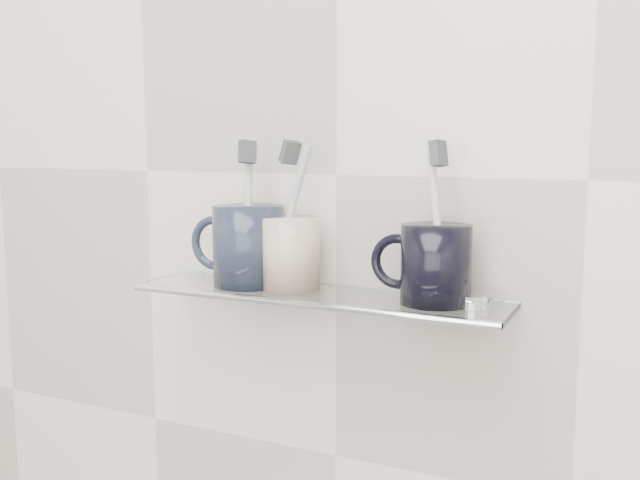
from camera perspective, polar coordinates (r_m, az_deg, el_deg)
The scene contains 18 objects.
wall_back at distance 0.97m, azimuth 1.32°, elevation 5.23°, with size 2.50×2.50×0.00m, color silver.
shelf_glass at distance 0.93m, azimuth -0.27°, elevation -4.45°, with size 0.50×0.12×0.01m, color silver.
shelf_rail at distance 0.88m, azimuth -1.85°, elevation -5.16°, with size 0.01×0.01×0.50m, color silver.
bracket_left at distance 1.08m, azimuth -9.32°, elevation -3.45°, with size 0.02×0.02×0.03m, color silver.
bracket_right at distance 0.91m, azimuth 13.12°, elevation -5.66°, with size 0.02×0.02×0.03m, color silver.
mug_left at distance 0.97m, azimuth -5.73°, elevation -0.45°, with size 0.10×0.10×0.11m, color black.
mug_left_handle at distance 1.00m, azimuth -8.40°, elevation -0.25°, with size 0.08×0.08×0.01m, color black.
toothbrush_left at distance 0.97m, azimuth -5.77°, elevation 2.29°, with size 0.01×0.01×0.19m, color #ACB1C3.
bristles_left at distance 0.96m, azimuth -5.83°, elevation 7.03°, with size 0.01×0.02×0.03m, color #393C3F.
mug_center at distance 0.94m, azimuth -2.36°, elevation -1.08°, with size 0.08×0.08×0.10m, color beige.
mug_center_handle at distance 0.96m, azimuth -4.72°, elevation -0.90°, with size 0.07×0.07×0.01m, color beige.
toothbrush_center at distance 0.94m, azimuth -2.38°, elevation 2.13°, with size 0.01×0.01×0.19m, color #B3B0D1.
bristles_center at distance 0.93m, azimuth -2.41°, elevation 7.03°, with size 0.01×0.02×0.03m, color #393C3F.
mug_right at distance 0.87m, azimuth 9.25°, elevation -1.94°, with size 0.09×0.09×0.10m, color black.
mug_right_handle at distance 0.88m, azimuth 6.23°, elevation -1.72°, with size 0.07×0.07×0.01m, color black.
toothbrush_right at distance 0.86m, azimuth 9.33°, elevation 1.53°, with size 0.01×0.01×0.19m, color silver.
bristles_right at distance 0.86m, azimuth 9.45°, elevation 6.85°, with size 0.01×0.02×0.03m, color #393C3F.
chrome_cap at distance 0.87m, azimuth 12.08°, elevation -4.77°, with size 0.04×0.04×0.02m, color silver.
Camera 1 is at (0.39, 0.22, 1.30)m, focal length 40.00 mm.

